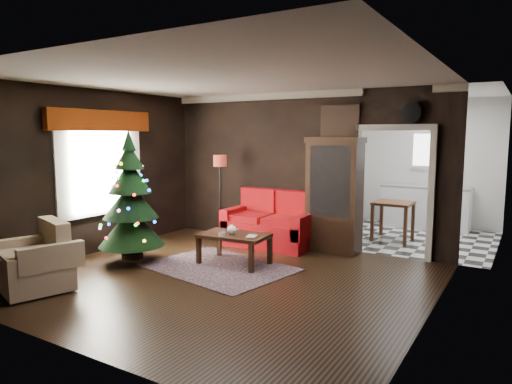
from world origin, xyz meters
The scene contains 26 objects.
floor centered at (0.00, 0.00, 0.00)m, with size 5.50×5.50×0.00m, color black.
ceiling centered at (0.00, 0.00, 2.80)m, with size 5.50×5.50×0.00m, color white.
wall_back centered at (0.00, 2.50, 1.40)m, with size 5.50×5.50×0.00m, color black.
wall_front centered at (0.00, -2.50, 1.40)m, with size 5.50×5.50×0.00m, color black.
wall_left centered at (-2.75, 0.00, 1.40)m, with size 5.50×5.50×0.00m, color black.
wall_right centered at (2.75, 0.00, 1.40)m, with size 5.50×5.50×0.00m, color black.
doorway centered at (1.70, 2.50, 1.05)m, with size 1.10×0.10×2.10m, color silver, non-canonical shape.
left_window centered at (-2.71, 0.20, 1.45)m, with size 0.05×1.60×1.40m, color white.
valance centered at (-2.63, 0.20, 2.27)m, with size 0.12×2.10×0.35m, color #6E2506.
kitchen_floor centered at (1.70, 4.00, 0.00)m, with size 3.00×3.00×0.00m, color white.
kitchen_window centered at (1.70, 5.45, 1.70)m, with size 0.70×0.06×0.70m, color white.
rug centered at (-0.39, 0.44, 0.01)m, with size 2.15×1.57×0.01m, color #56364A.
loveseat centered at (-0.40, 2.05, 0.50)m, with size 1.70×0.90×1.00m, color maroon, non-canonical shape.
curio_cabinet centered at (0.75, 2.27, 0.95)m, with size 0.90×0.45×1.90m, color black, non-canonical shape.
floor_lamp centered at (-1.47, 2.00, 0.83)m, with size 0.28×0.28×1.63m, color black, non-canonical shape.
christmas_tree centered at (-1.76, -0.03, 1.05)m, with size 1.03×1.03×1.98m, color #113A15, non-canonical shape.
armchair centered at (-1.82, -1.66, 0.46)m, with size 0.85×0.85×0.87m, color #B5A58B, non-canonical shape.
coffee_table centered at (-0.29, 0.72, 0.25)m, with size 1.06×0.64×0.48m, color #322215, non-canonical shape.
teapot centered at (-0.28, 0.64, 0.57)m, with size 0.17×0.17×0.16m, color white, non-canonical shape.
cup_a centered at (-0.34, 0.48, 0.52)m, with size 0.08×0.08×0.07m, color beige.
cup_b centered at (-0.38, 0.46, 0.52)m, with size 0.06×0.06×0.05m, color white.
book centered at (-0.01, 0.66, 0.59)m, with size 0.14×0.01×0.19m, color tan.
wall_clock centered at (1.95, 2.45, 2.38)m, with size 0.32×0.32×0.06m, color white.
painting centered at (0.75, 2.46, 2.25)m, with size 0.62×0.05×0.52m, color #B2703F.
kitchen_counter centered at (1.70, 5.20, 0.45)m, with size 1.80×0.60×0.90m, color white.
kitchen_table centered at (1.40, 3.70, 0.38)m, with size 0.70×0.70×0.75m, color brown, non-canonical shape.
Camera 1 is at (3.65, -5.11, 2.04)m, focal length 32.10 mm.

